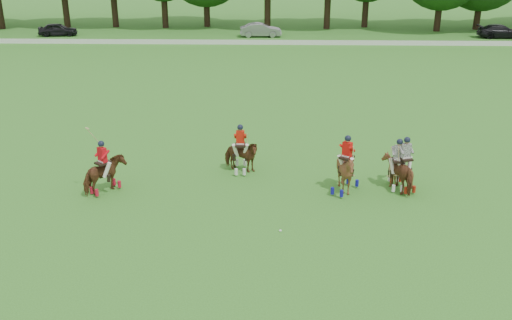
{
  "coord_description": "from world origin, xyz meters",
  "views": [
    {
      "loc": [
        0.49,
        -17.06,
        9.81
      ],
      "look_at": [
        -0.1,
        4.2,
        1.4
      ],
      "focal_mm": 40.0,
      "sensor_mm": 36.0,
      "label": 1
    }
  ],
  "objects_px": {
    "car_left": "(58,29)",
    "car_right": "(501,31)",
    "polo_stripe_a": "(404,171)",
    "car_mid": "(261,30)",
    "polo_ball": "(280,231)",
    "polo_stripe_b": "(397,171)",
    "polo_red_b": "(240,155)",
    "polo_red_c": "(346,172)",
    "polo_red_a": "(104,174)"
  },
  "relations": [
    {
      "from": "car_mid",
      "to": "car_right",
      "type": "xyz_separation_m",
      "value": [
        24.52,
        0.0,
        -0.03
      ]
    },
    {
      "from": "polo_red_c",
      "to": "polo_ball",
      "type": "relative_size",
      "value": 27.14
    },
    {
      "from": "car_right",
      "to": "polo_red_b",
      "type": "bearing_deg",
      "value": 146.74
    },
    {
      "from": "car_mid",
      "to": "polo_ball",
      "type": "distance_m",
      "value": 41.71
    },
    {
      "from": "car_mid",
      "to": "polo_red_c",
      "type": "height_order",
      "value": "polo_red_c"
    },
    {
      "from": "car_right",
      "to": "polo_red_b",
      "type": "relative_size",
      "value": 2.09
    },
    {
      "from": "car_right",
      "to": "polo_red_a",
      "type": "relative_size",
      "value": 1.66
    },
    {
      "from": "car_mid",
      "to": "car_right",
      "type": "bearing_deg",
      "value": -92.39
    },
    {
      "from": "car_mid",
      "to": "polo_stripe_a",
      "type": "relative_size",
      "value": 1.86
    },
    {
      "from": "car_left",
      "to": "car_right",
      "type": "bearing_deg",
      "value": -98.46
    },
    {
      "from": "car_right",
      "to": "polo_ball",
      "type": "height_order",
      "value": "car_right"
    },
    {
      "from": "car_left",
      "to": "polo_red_a",
      "type": "distance_m",
      "value": 41.54
    },
    {
      "from": "polo_stripe_a",
      "to": "polo_ball",
      "type": "distance_m",
      "value": 6.41
    },
    {
      "from": "polo_red_a",
      "to": "car_mid",
      "type": "bearing_deg",
      "value": 81.76
    },
    {
      "from": "polo_ball",
      "to": "polo_red_b",
      "type": "bearing_deg",
      "value": 107.24
    },
    {
      "from": "car_left",
      "to": "car_mid",
      "type": "distance_m",
      "value": 21.16
    },
    {
      "from": "car_mid",
      "to": "car_right",
      "type": "relative_size",
      "value": 0.92
    },
    {
      "from": "polo_stripe_a",
      "to": "car_mid",
      "type": "bearing_deg",
      "value": 99.93
    },
    {
      "from": "polo_red_b",
      "to": "polo_red_c",
      "type": "bearing_deg",
      "value": -24.77
    },
    {
      "from": "polo_ball",
      "to": "car_left",
      "type": "bearing_deg",
      "value": 118.57
    },
    {
      "from": "car_right",
      "to": "polo_red_b",
      "type": "height_order",
      "value": "polo_red_b"
    },
    {
      "from": "polo_red_b",
      "to": "polo_stripe_b",
      "type": "relative_size",
      "value": 1.02
    },
    {
      "from": "car_left",
      "to": "car_mid",
      "type": "height_order",
      "value": "car_mid"
    },
    {
      "from": "polo_stripe_b",
      "to": "polo_ball",
      "type": "relative_size",
      "value": 24.02
    },
    {
      "from": "car_left",
      "to": "polo_stripe_b",
      "type": "relative_size",
      "value": 1.8
    },
    {
      "from": "car_left",
      "to": "polo_red_c",
      "type": "distance_m",
      "value": 45.87
    },
    {
      "from": "polo_red_b",
      "to": "polo_ball",
      "type": "height_order",
      "value": "polo_red_b"
    },
    {
      "from": "polo_stripe_a",
      "to": "polo_stripe_b",
      "type": "height_order",
      "value": "polo_stripe_a"
    },
    {
      "from": "car_left",
      "to": "polo_ball",
      "type": "distance_m",
      "value": 47.46
    },
    {
      "from": "polo_red_c",
      "to": "car_right",
      "type": "bearing_deg",
      "value": 62.01
    },
    {
      "from": "car_right",
      "to": "polo_ball",
      "type": "bearing_deg",
      "value": 152.17
    },
    {
      "from": "polo_stripe_b",
      "to": "polo_red_c",
      "type": "bearing_deg",
      "value": -168.49
    },
    {
      "from": "polo_red_a",
      "to": "polo_red_c",
      "type": "xyz_separation_m",
      "value": [
        9.79,
        0.29,
        0.1
      ]
    },
    {
      "from": "car_right",
      "to": "polo_stripe_a",
      "type": "height_order",
      "value": "polo_stripe_a"
    },
    {
      "from": "car_mid",
      "to": "polo_stripe_a",
      "type": "bearing_deg",
      "value": -172.46
    },
    {
      "from": "polo_stripe_b",
      "to": "car_mid",
      "type": "bearing_deg",
      "value": 99.57
    },
    {
      "from": "car_right",
      "to": "polo_red_a",
      "type": "bearing_deg",
      "value": 143.04
    },
    {
      "from": "car_left",
      "to": "polo_red_a",
      "type": "bearing_deg",
      "value": -166.43
    },
    {
      "from": "polo_stripe_b",
      "to": "polo_ball",
      "type": "height_order",
      "value": "polo_stripe_b"
    },
    {
      "from": "polo_red_b",
      "to": "polo_red_a",
      "type": "bearing_deg",
      "value": -156.8
    },
    {
      "from": "car_left",
      "to": "polo_ball",
      "type": "bearing_deg",
      "value": -159.9
    },
    {
      "from": "polo_red_c",
      "to": "car_left",
      "type": "bearing_deg",
      "value": 123.58
    },
    {
      "from": "car_mid",
      "to": "polo_stripe_a",
      "type": "xyz_separation_m",
      "value": [
        6.63,
        -37.87,
        0.12
      ]
    },
    {
      "from": "polo_red_a",
      "to": "polo_stripe_b",
      "type": "relative_size",
      "value": 1.28
    },
    {
      "from": "polo_red_a",
      "to": "polo_red_b",
      "type": "height_order",
      "value": "polo_red_a"
    },
    {
      "from": "polo_ball",
      "to": "polo_stripe_a",
      "type": "bearing_deg",
      "value": 36.73
    },
    {
      "from": "car_mid",
      "to": "car_right",
      "type": "distance_m",
      "value": 24.52
    },
    {
      "from": "car_left",
      "to": "polo_stripe_b",
      "type": "xyz_separation_m",
      "value": [
        27.53,
        -37.77,
        0.1
      ]
    },
    {
      "from": "polo_red_b",
      "to": "car_left",
      "type": "bearing_deg",
      "value": 120.11
    },
    {
      "from": "polo_red_b",
      "to": "polo_stripe_a",
      "type": "bearing_deg",
      "value": -13.9
    }
  ]
}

